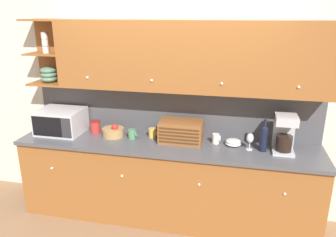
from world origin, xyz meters
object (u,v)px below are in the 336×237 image
(mug_patterned_third, at_px, (132,134))
(wine_glass, at_px, (250,139))
(fruit_basket, at_px, (113,132))
(bowl_stack_on_counter, at_px, (233,142))
(mug, at_px, (216,139))
(bread_box, at_px, (181,131))
(storage_canister, at_px, (95,127))
(mug_blue_second, at_px, (153,133))
(coffee_maker, at_px, (284,133))
(microwave, at_px, (61,121))
(wine_bottle, at_px, (264,137))

(mug_patterned_third, relative_size, wine_glass, 0.61)
(fruit_basket, height_order, bowl_stack_on_counter, fruit_basket)
(fruit_basket, xyz_separation_m, mug, (1.17, 0.04, 0.00))
(mug_patterned_third, xyz_separation_m, bread_box, (0.55, 0.04, 0.06))
(storage_canister, xyz_separation_m, mug_patterned_third, (0.48, -0.09, -0.02))
(mug_blue_second, relative_size, coffee_maker, 0.26)
(storage_canister, height_order, mug_blue_second, storage_canister)
(mug, bearing_deg, bread_box, -175.63)
(mug, relative_size, coffee_maker, 0.27)
(storage_canister, relative_size, mug, 1.37)
(mug_blue_second, distance_m, bread_box, 0.35)
(bowl_stack_on_counter, distance_m, coffee_maker, 0.53)
(mug_blue_second, height_order, bread_box, bread_box)
(microwave, height_order, fruit_basket, microwave)
(storage_canister, relative_size, bowl_stack_on_counter, 0.88)
(storage_canister, bearing_deg, mug_patterned_third, -10.18)
(wine_glass, bearing_deg, mug_blue_second, 173.31)
(wine_glass, bearing_deg, wine_bottle, -0.19)
(fruit_basket, bearing_deg, wine_bottle, -1.92)
(mug, relative_size, wine_glass, 0.60)
(mug_blue_second, bearing_deg, fruit_basket, -171.07)
(mug_patterned_third, distance_m, coffee_maker, 1.62)
(mug, bearing_deg, mug_patterned_third, -175.93)
(mug_patterned_third, distance_m, mug, 0.94)
(mug_patterned_third, distance_m, wine_bottle, 1.42)
(fruit_basket, xyz_separation_m, bread_box, (0.79, 0.02, 0.06))
(microwave, distance_m, fruit_basket, 0.65)
(mug_blue_second, relative_size, bowl_stack_on_counter, 0.62)
(coffee_maker, bearing_deg, mug_blue_second, 175.78)
(mug_blue_second, xyz_separation_m, coffee_maker, (1.40, -0.10, 0.15))
(wine_glass, bearing_deg, storage_canister, 176.12)
(bread_box, xyz_separation_m, bowl_stack_on_counter, (0.56, 0.01, -0.08))
(wine_glass, height_order, coffee_maker, coffee_maker)
(mug_blue_second, bearing_deg, bowl_stack_on_counter, -2.91)
(bread_box, bearing_deg, wine_bottle, -4.68)
(mug_patterned_third, relative_size, bowl_stack_on_counter, 0.65)
(mug_patterned_third, bearing_deg, wine_bottle, -1.35)
(microwave, bearing_deg, wine_bottle, -0.88)
(fruit_basket, height_order, mug_patterned_third, fruit_basket)
(wine_bottle, bearing_deg, coffee_maker, 6.48)
(fruit_basket, distance_m, mug_blue_second, 0.45)
(bowl_stack_on_counter, bearing_deg, mug, 173.87)
(wine_bottle, bearing_deg, mug_blue_second, 174.03)
(wine_bottle, bearing_deg, wine_glass, 179.81)
(mug_patterned_third, bearing_deg, storage_canister, 169.82)
(bread_box, bearing_deg, mug_blue_second, 170.78)
(fruit_basket, xyz_separation_m, bowl_stack_on_counter, (1.35, 0.02, -0.02))
(fruit_basket, distance_m, bowl_stack_on_counter, 1.35)
(mug, distance_m, wine_bottle, 0.51)
(storage_canister, distance_m, wine_bottle, 1.91)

